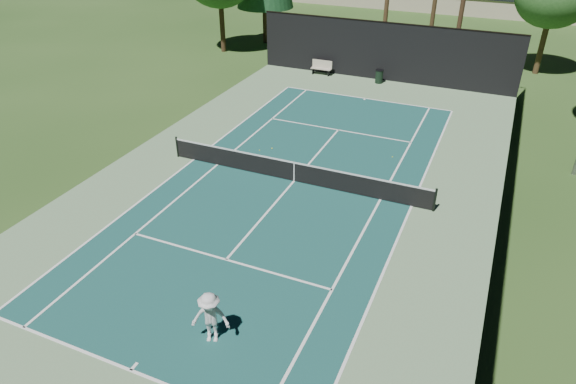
% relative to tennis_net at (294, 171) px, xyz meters
% --- Properties ---
extents(ground, '(160.00, 160.00, 0.00)m').
position_rel_tennis_net_xyz_m(ground, '(0.00, 0.00, -0.56)').
color(ground, '#2A4A1B').
rests_on(ground, ground).
extents(apron_slab, '(18.00, 32.00, 0.01)m').
position_rel_tennis_net_xyz_m(apron_slab, '(0.00, 0.00, -0.55)').
color(apron_slab, '#688A61').
rests_on(apron_slab, ground).
extents(court_surface, '(10.97, 23.77, 0.01)m').
position_rel_tennis_net_xyz_m(court_surface, '(0.00, 0.00, -0.55)').
color(court_surface, '#174A46').
rests_on(court_surface, ground).
extents(court_lines, '(11.07, 23.87, 0.01)m').
position_rel_tennis_net_xyz_m(court_lines, '(0.00, 0.00, -0.54)').
color(court_lines, white).
rests_on(court_lines, ground).
extents(tennis_net, '(12.90, 0.10, 1.10)m').
position_rel_tennis_net_xyz_m(tennis_net, '(0.00, 0.00, 0.00)').
color(tennis_net, black).
rests_on(tennis_net, ground).
extents(fence, '(18.04, 32.05, 4.03)m').
position_rel_tennis_net_xyz_m(fence, '(0.00, 0.06, 1.45)').
color(fence, black).
rests_on(fence, ground).
extents(player, '(1.31, 1.01, 1.79)m').
position_rel_tennis_net_xyz_m(player, '(1.53, -9.94, 0.34)').
color(player, silver).
rests_on(player, ground).
extents(tennis_ball_b, '(0.06, 0.06, 0.06)m').
position_rel_tennis_net_xyz_m(tennis_ball_b, '(-2.90, 2.25, -0.53)').
color(tennis_ball_b, '#BDD430').
rests_on(tennis_ball_b, ground).
extents(tennis_ball_c, '(0.06, 0.06, 0.06)m').
position_rel_tennis_net_xyz_m(tennis_ball_c, '(3.62, 4.27, -0.53)').
color(tennis_ball_c, '#B4D22F').
rests_on(tennis_ball_c, ground).
extents(tennis_ball_d, '(0.07, 0.07, 0.07)m').
position_rel_tennis_net_xyz_m(tennis_ball_d, '(-2.40, 2.72, -0.52)').
color(tennis_ball_d, yellow).
rests_on(tennis_ball_d, ground).
extents(park_bench, '(1.50, 0.45, 1.02)m').
position_rel_tennis_net_xyz_m(park_bench, '(-4.37, 15.46, -0.01)').
color(park_bench, '#BAAF9A').
rests_on(park_bench, ground).
extents(trash_bin, '(0.56, 0.56, 0.95)m').
position_rel_tennis_net_xyz_m(trash_bin, '(-0.02, 15.26, -0.08)').
color(trash_bin, black).
rests_on(trash_bin, ground).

